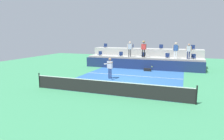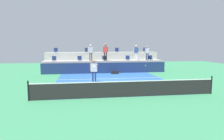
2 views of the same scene
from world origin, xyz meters
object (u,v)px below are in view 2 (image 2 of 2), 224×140
at_px(stadium_chair_lower_left, 80,59).
at_px(spectator_leaning_on_rail, 136,51).
at_px(spectator_in_grey, 147,52).
at_px(tennis_ball, 145,66).
at_px(tennis_player, 94,69).
at_px(stadium_chair_upper_far_left, 56,51).
at_px(spectator_in_white, 91,51).
at_px(stadium_chair_lower_center, 104,58).
at_px(equipment_bag, 115,72).
at_px(stadium_chair_lower_right, 128,58).
at_px(stadium_chair_upper_left, 87,50).
at_px(stadium_chair_upper_right, 117,50).
at_px(spectator_with_hat, 105,50).
at_px(stadium_chair_lower_far_right, 151,58).
at_px(stadium_chair_lower_far_left, 54,59).
at_px(stadium_chair_upper_far_right, 145,50).

xyz_separation_m(stadium_chair_lower_left, spectator_leaning_on_rail, (6.18, -0.38, 0.82)).
distance_m(spectator_in_grey, tennis_ball, 7.87).
bearing_deg(stadium_chair_lower_left, tennis_player, -80.43).
relative_size(stadium_chair_lower_left, spectator_in_grey, 0.33).
relative_size(spectator_leaning_on_rail, tennis_ball, 25.10).
height_order(stadium_chair_upper_far_left, spectator_in_white, spectator_in_white).
distance_m(stadium_chair_lower_center, equipment_bag, 2.51).
xyz_separation_m(stadium_chair_lower_center, stadium_chair_lower_right, (2.64, 0.00, 0.00)).
distance_m(stadium_chair_upper_left, tennis_player, 8.63).
bearing_deg(stadium_chair_upper_right, spectator_with_hat, -127.06).
distance_m(stadium_chair_lower_far_right, stadium_chair_upper_left, 7.45).
bearing_deg(spectator_in_white, stadium_chair_lower_right, 5.29).
bearing_deg(stadium_chair_upper_right, spectator_in_grey, -35.65).
xyz_separation_m(stadium_chair_upper_left, spectator_with_hat, (1.95, -2.18, 0.08)).
xyz_separation_m(spectator_with_hat, tennis_ball, (2.10, -7.38, -0.99)).
relative_size(stadium_chair_upper_far_left, equipment_bag, 0.68).
height_order(spectator_in_grey, tennis_ball, spectator_in_grey).
bearing_deg(stadium_chair_upper_far_left, spectator_leaning_on_rail, -13.81).
bearing_deg(spectator_with_hat, stadium_chair_lower_far_left, 175.97).
bearing_deg(stadium_chair_upper_far_right, stadium_chair_lower_left, -167.21).
xyz_separation_m(stadium_chair_upper_right, spectator_with_hat, (-1.65, -2.18, 0.08)).
bearing_deg(stadium_chair_upper_left, stadium_chair_lower_far_right, -14.08).
height_order(stadium_chair_upper_far_right, spectator_in_white, spectator_in_white).
distance_m(stadium_chair_lower_right, stadium_chair_upper_far_right, 3.27).
distance_m(stadium_chair_upper_left, spectator_in_grey, 6.99).
bearing_deg(tennis_player, stadium_chair_upper_right, 68.94).
relative_size(stadium_chair_lower_center, stadium_chair_lower_far_right, 1.00).
xyz_separation_m(stadium_chair_lower_far_right, equipment_bag, (-4.45, -1.96, -1.31)).
distance_m(spectator_in_white, spectator_in_grey, 6.28).
height_order(stadium_chair_lower_far_right, stadium_chair_upper_far_left, stadium_chair_upper_far_left).
xyz_separation_m(stadium_chair_lower_far_left, spectator_with_hat, (5.45, -0.38, 0.93)).
bearing_deg(tennis_ball, stadium_chair_lower_far_left, 134.19).
bearing_deg(spectator_in_white, stadium_chair_lower_far_right, 3.23).
height_order(stadium_chair_lower_center, spectator_leaning_on_rail, spectator_leaning_on_rail).
bearing_deg(equipment_bag, stadium_chair_lower_right, 47.69).
bearing_deg(tennis_player, stadium_chair_upper_far_right, 51.50).
height_order(stadium_chair_upper_right, spectator_in_grey, spectator_in_grey).
bearing_deg(stadium_chair_lower_left, spectator_in_white, -17.87).
relative_size(stadium_chair_lower_center, spectator_in_white, 0.30).
relative_size(stadium_chair_lower_left, stadium_chair_lower_right, 1.00).
relative_size(stadium_chair_lower_center, stadium_chair_upper_right, 1.00).
bearing_deg(stadium_chair_upper_far_left, stadium_chair_lower_right, -12.63).
bearing_deg(stadium_chair_lower_left, stadium_chair_upper_right, 22.14).
bearing_deg(tennis_ball, spectator_with_hat, 105.86).
bearing_deg(stadium_chair_upper_far_right, stadium_chair_upper_right, 180.00).
relative_size(stadium_chair_upper_right, spectator_in_grey, 0.33).
bearing_deg(tennis_player, stadium_chair_upper_far_left, 114.20).
bearing_deg(stadium_chair_lower_right, stadium_chair_upper_right, 116.84).
height_order(stadium_chair_lower_far_left, stadium_chair_upper_right, stadium_chair_upper_right).
bearing_deg(stadium_chair_lower_right, spectator_in_white, -174.71).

